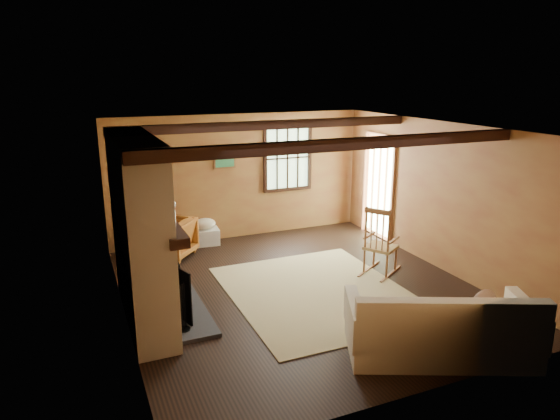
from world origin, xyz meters
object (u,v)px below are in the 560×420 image
armchair (170,238)px  rocking_chair (380,245)px  fireplace (142,238)px  laundry_basket (205,237)px  sofa (441,331)px

armchair → rocking_chair: bearing=95.9°
fireplace → laundry_basket: fireplace is taller
fireplace → armchair: bearing=71.3°
rocking_chair → fireplace: bearing=58.0°
fireplace → sofa: (2.93, -2.26, -0.80)m
armchair → sofa: bearing=67.7°
rocking_chair → armchair: 3.61m
armchair → laundry_basket: bearing=159.8°
fireplace → laundry_basket: bearing=60.3°
rocking_chair → armchair: bearing=21.5°
fireplace → sofa: 3.79m
laundry_basket → armchair: (-0.72, -0.39, 0.19)m
fireplace → rocking_chair: 3.73m
fireplace → rocking_chair: fireplace is taller
laundry_basket → armchair: bearing=-151.4°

